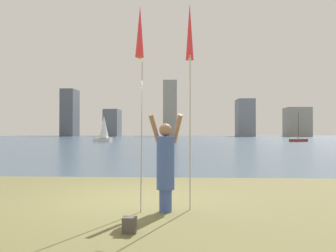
{
  "coord_description": "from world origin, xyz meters",
  "views": [
    {
      "loc": [
        1.21,
        -7.71,
        1.51
      ],
      "look_at": [
        0.52,
        6.59,
        1.73
      ],
      "focal_mm": 37.24,
      "sensor_mm": 36.0,
      "label": 1
    }
  ],
  "objects": [
    {
      "name": "ground",
      "position": [
        0.0,
        50.95,
        -0.06
      ],
      "size": [
        120.0,
        138.0,
        0.12
      ],
      "color": "brown"
    },
    {
      "name": "skyline_tower_3",
      "position": [
        19.51,
        98.96,
        5.61
      ],
      "size": [
        5.0,
        7.72,
        11.22
      ],
      "color": "gray",
      "rests_on": "ground"
    },
    {
      "name": "skyline_tower_4",
      "position": [
        34.54,
        97.05,
        4.27
      ],
      "size": [
        6.89,
        6.38,
        8.55
      ],
      "color": "gray",
      "rests_on": "ground"
    },
    {
      "name": "kite_flag_left",
      "position": [
        0.38,
        -1.34,
        3.25
      ],
      "size": [
        0.16,
        0.5,
        3.86
      ],
      "color": "#B2B2B7",
      "rests_on": "ground"
    },
    {
      "name": "sailboat_2",
      "position": [
        -10.48,
        42.0,
        1.8
      ],
      "size": [
        2.82,
        1.66,
        4.58
      ],
      "color": "white",
      "rests_on": "ground"
    },
    {
      "name": "bag",
      "position": [
        0.38,
        -2.53,
        0.12
      ],
      "size": [
        0.21,
        0.16,
        0.23
      ],
      "color": "#4C4742",
      "rests_on": "ground"
    },
    {
      "name": "skyline_tower_2",
      "position": [
        -3.15,
        97.8,
        8.42
      ],
      "size": [
        4.12,
        5.22,
        16.85
      ],
      "color": "gray",
      "rests_on": "ground"
    },
    {
      "name": "skyline_tower_0",
      "position": [
        -33.93,
        97.13,
        7.14
      ],
      "size": [
        4.03,
        6.88,
        14.27
      ],
      "color": "#565B66",
      "rests_on": "ground"
    },
    {
      "name": "skyline_tower_1",
      "position": [
        -20.91,
        98.08,
        4.09
      ],
      "size": [
        4.26,
        7.79,
        8.19
      ],
      "color": "slate",
      "rests_on": "ground"
    },
    {
      "name": "kite_flag_right",
      "position": [
        1.31,
        -0.79,
        3.39
      ],
      "size": [
        0.16,
        0.6,
        4.08
      ],
      "color": "#B2B2B7",
      "rests_on": "ground"
    },
    {
      "name": "person",
      "position": [
        0.84,
        -1.14,
        0.91
      ],
      "size": [
        0.68,
        0.5,
        1.85
      ],
      "rotation": [
        0.0,
        0.0,
        0.04
      ],
      "color": "#3F59A5",
      "rests_on": "ground"
    },
    {
      "name": "sailboat_3",
      "position": [
        17.76,
        43.73,
        0.29
      ],
      "size": [
        3.08,
        2.17,
        4.22
      ],
      "color": "maroon",
      "rests_on": "ground"
    }
  ]
}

